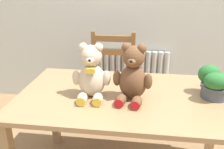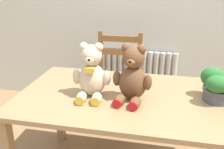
{
  "view_description": "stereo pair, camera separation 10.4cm",
  "coord_description": "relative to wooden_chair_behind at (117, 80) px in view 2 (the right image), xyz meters",
  "views": [
    {
      "loc": [
        0.09,
        -1.05,
        1.42
      ],
      "look_at": [
        -0.1,
        0.39,
        0.86
      ],
      "focal_mm": 40.0,
      "sensor_mm": 36.0,
      "label": 1
    },
    {
      "loc": [
        0.19,
        -1.04,
        1.42
      ],
      "look_at": [
        -0.1,
        0.39,
        0.86
      ],
      "focal_mm": 40.0,
      "sensor_mm": 36.0,
      "label": 2
    }
  ],
  "objects": [
    {
      "name": "radiator",
      "position": [
        0.16,
        0.4,
        -0.17
      ],
      "size": [
        0.88,
        0.1,
        0.66
      ],
      "color": "beige",
      "rests_on": "ground_plane"
    },
    {
      "name": "dining_table",
      "position": [
        0.23,
        -0.8,
        0.15
      ],
      "size": [
        1.45,
        0.85,
        0.7
      ],
      "color": "#9E7A51",
      "rests_on": "ground_plane"
    },
    {
      "name": "wooden_chair_behind",
      "position": [
        0.0,
        0.0,
        0.0
      ],
      "size": [
        0.44,
        0.41,
        0.92
      ],
      "rotation": [
        0.0,
        0.0,
        3.14
      ],
      "color": "brown",
      "rests_on": "ground_plane"
    },
    {
      "name": "teddy_bear_left",
      "position": [
        -0.01,
        -0.85,
        0.39
      ],
      "size": [
        0.25,
        0.25,
        0.35
      ],
      "rotation": [
        0.0,
        0.0,
        3.23
      ],
      "color": "beige",
      "rests_on": "dining_table"
    },
    {
      "name": "teddy_bear_right",
      "position": [
        0.25,
        -0.85,
        0.39
      ],
      "size": [
        0.25,
        0.26,
        0.36
      ],
      "rotation": [
        0.0,
        0.0,
        3.0
      ],
      "color": "brown",
      "rests_on": "dining_table"
    },
    {
      "name": "potted_plant",
      "position": [
        0.77,
        -0.76,
        0.34
      ],
      "size": [
        0.21,
        0.23,
        0.2
      ],
      "color": "#4C5156",
      "rests_on": "dining_table"
    }
  ]
}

